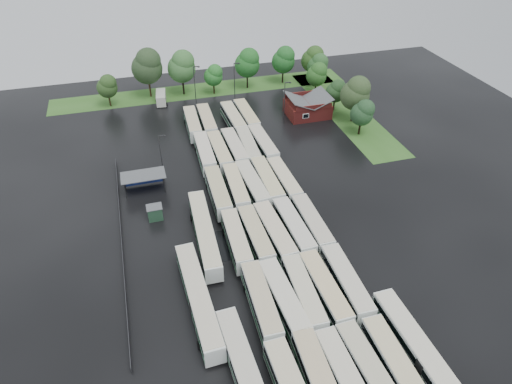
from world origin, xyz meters
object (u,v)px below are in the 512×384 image
object	(u,v)px
artic_bus_west_a	(247,379)
brick_building	(307,108)
minibus	(161,97)
artic_bus_east	(423,360)

from	to	relation	value
artic_bus_west_a	brick_building	bearing A→B (deg)	60.83
artic_bus_west_a	minibus	xyz separation A→B (m)	(-0.66, 82.58, -0.43)
artic_bus_west_a	artic_bus_east	size ratio (longest dim) A/B	0.96
brick_building	artic_bus_west_a	distance (m)	73.42
artic_bus_east	artic_bus_west_a	bearing A→B (deg)	169.54
artic_bus_east	minibus	xyz separation A→B (m)	(-21.85, 86.03, -0.53)
artic_bus_east	brick_building	bearing A→B (deg)	79.03
artic_bus_east	minibus	size ratio (longest dim) A/B	3.06
artic_bus_west_a	artic_bus_east	bearing A→B (deg)	-11.66
brick_building	artic_bus_east	distance (m)	70.02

